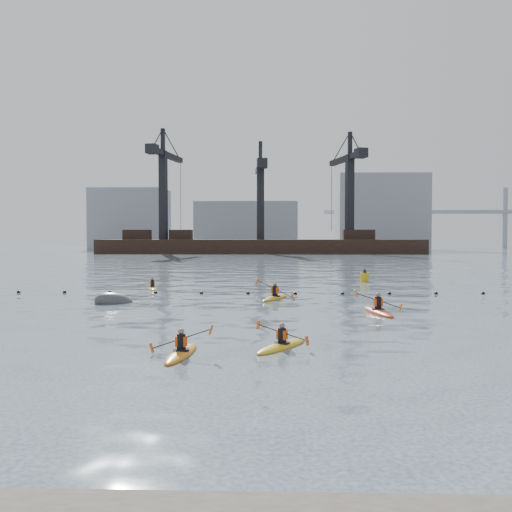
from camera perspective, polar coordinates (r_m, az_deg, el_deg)
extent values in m
plane|color=#36424F|center=(12.83, -9.92, -14.47)|extent=(400.00, 400.00, 0.00)
sphere|color=black|center=(38.60, -23.71, -3.52)|extent=(0.24, 0.24, 0.24)
sphere|color=black|center=(37.50, -19.50, -3.63)|extent=(0.24, 0.24, 0.24)
sphere|color=black|center=(36.50, -15.11, -3.73)|extent=(0.24, 0.24, 0.24)
sphere|color=black|center=(35.62, -10.53, -3.84)|extent=(0.24, 0.24, 0.24)
sphere|color=black|center=(34.94, -5.77, -3.93)|extent=(0.24, 0.24, 0.24)
sphere|color=black|center=(34.56, -0.84, -3.98)|extent=(0.24, 0.24, 0.24)
sphere|color=black|center=(34.53, 4.15, -3.99)|extent=(0.24, 0.24, 0.24)
sphere|color=black|center=(34.88, 9.08, -3.95)|extent=(0.24, 0.24, 0.24)
sphere|color=black|center=(35.55, 13.86, -3.87)|extent=(0.24, 0.24, 0.24)
sphere|color=black|center=(36.45, 18.43, -3.77)|extent=(0.24, 0.24, 0.24)
sphere|color=black|center=(37.51, 22.79, -3.67)|extent=(0.24, 0.24, 0.24)
cube|color=black|center=(122.11, 0.47, 0.69)|extent=(72.00, 12.00, 4.50)
cube|color=black|center=(125.81, -12.40, 2.21)|extent=(6.00, 3.00, 2.20)
cube|color=black|center=(123.76, -7.90, 2.24)|extent=(5.00, 3.00, 2.20)
cube|color=black|center=(123.61, 10.72, 2.23)|extent=(7.00, 3.00, 2.20)
cube|color=black|center=(124.85, -9.74, 6.32)|extent=(1.85, 1.85, 20.00)
cube|color=black|center=(128.40, -9.32, 10.42)|extent=(4.31, 17.93, 1.20)
cube|color=black|center=(120.13, -10.89, 11.00)|extent=(2.62, 2.94, 2.00)
cube|color=black|center=(126.41, -9.78, 11.98)|extent=(0.93, 0.93, 5.00)
cube|color=black|center=(122.34, 0.47, 5.73)|extent=(1.73, 1.73, 17.00)
cube|color=black|center=(125.33, 0.40, 9.27)|extent=(2.50, 15.05, 1.20)
cube|color=black|center=(117.92, 0.64, 9.73)|extent=(2.42, 2.78, 2.00)
cube|color=black|center=(123.55, 0.47, 10.83)|extent=(0.87, 0.87, 5.00)
cube|color=black|center=(123.63, 9.83, 6.13)|extent=(1.96, 1.96, 19.00)
cube|color=black|center=(126.92, 9.39, 10.07)|extent=(5.56, 16.73, 1.20)
cube|color=black|center=(119.21, 11.00, 10.58)|extent=(2.80, 3.08, 2.00)
cube|color=black|center=(125.08, 9.86, 11.62)|extent=(0.98, 0.98, 5.00)
cube|color=gray|center=(167.62, -13.08, 3.78)|extent=(22.00, 14.00, 18.00)
cube|color=gray|center=(162.26, -1.01, 3.19)|extent=(30.00, 14.00, 14.00)
cube|color=gray|center=(165.45, 13.01, 4.50)|extent=(26.00, 14.00, 22.00)
cube|color=gray|center=(189.66, 17.76, 4.43)|extent=(70.00, 2.00, 1.20)
cylinder|color=gray|center=(184.23, 10.24, 3.95)|extent=(1.60, 1.60, 20.00)
cylinder|color=gray|center=(197.97, 24.74, 3.66)|extent=(1.60, 1.60, 20.00)
ellipsoid|color=orange|center=(17.05, -7.87, -10.19)|extent=(0.92, 3.01, 0.30)
cylinder|color=black|center=(17.02, -7.87, -9.80)|extent=(0.61, 0.61, 0.06)
cylinder|color=black|center=(16.97, -7.88, -8.94)|extent=(0.28, 0.28, 0.48)
cube|color=#D9490C|center=(16.97, -7.88, -8.88)|extent=(0.35, 0.24, 0.31)
sphere|color=#8C6651|center=(16.91, -7.88, -7.86)|extent=(0.19, 0.19, 0.19)
cylinder|color=black|center=(16.95, -7.88, -8.63)|extent=(1.93, 0.25, 0.70)
cube|color=#D85914|center=(17.29, -10.92, -9.48)|extent=(0.16, 0.15, 0.31)
cube|color=#D85914|center=(16.67, -4.73, -7.73)|extent=(0.16, 0.15, 0.31)
ellipsoid|color=yellow|center=(18.04, 2.76, -9.50)|extent=(2.04, 2.78, 0.29)
cylinder|color=black|center=(18.01, 2.76, -9.13)|extent=(0.75, 0.75, 0.05)
cylinder|color=black|center=(17.97, 2.76, -8.33)|extent=(0.27, 0.27, 0.47)
cube|color=#D9490C|center=(17.96, 2.76, -8.27)|extent=(0.38, 0.34, 0.31)
sphere|color=#8C6651|center=(17.91, 2.76, -7.33)|extent=(0.19, 0.19, 0.19)
cylinder|color=black|center=(17.95, 2.76, -8.04)|extent=(1.69, 1.07, 0.41)
cube|color=#D85914|center=(18.41, 0.26, -7.24)|extent=(0.15, 0.16, 0.31)
cube|color=#D85914|center=(17.53, 5.40, -8.87)|extent=(0.15, 0.16, 0.31)
ellipsoid|color=#BF8F16|center=(31.81, 2.01, -4.48)|extent=(1.95, 3.50, 0.35)
cylinder|color=black|center=(31.79, 2.01, -4.22)|extent=(0.85, 0.85, 0.07)
cylinder|color=black|center=(31.76, 2.01, -3.68)|extent=(0.33, 0.33, 0.57)
cube|color=#D9490C|center=(31.76, 2.01, -3.64)|extent=(0.45, 0.37, 0.37)
sphere|color=#8C6651|center=(31.73, 2.01, -2.99)|extent=(0.23, 0.23, 0.23)
cylinder|color=black|center=(31.75, 2.01, -3.48)|extent=(2.08, 0.87, 0.97)
cube|color=#D85914|center=(32.14, 0.16, -2.64)|extent=(0.24, 0.21, 0.36)
cube|color=#D85914|center=(31.41, 3.90, -4.33)|extent=(0.24, 0.21, 0.36)
ellipsoid|color=red|center=(26.67, 12.72, -5.78)|extent=(1.26, 3.56, 0.35)
cylinder|color=black|center=(26.65, 12.73, -5.48)|extent=(0.75, 0.75, 0.07)
cylinder|color=black|center=(26.61, 12.73, -4.83)|extent=(0.33, 0.33, 0.57)
cube|color=#D9490C|center=(26.61, 12.73, -4.78)|extent=(0.43, 0.30, 0.37)
sphere|color=#8C6651|center=(26.57, 12.74, -4.01)|extent=(0.23, 0.23, 0.23)
cylinder|color=black|center=(26.60, 12.73, -4.59)|extent=(2.27, 0.41, 0.79)
cube|color=#D85914|center=(27.05, 14.95, -5.25)|extent=(0.19, 0.18, 0.37)
cube|color=#D85914|center=(26.19, 10.45, -3.91)|extent=(0.19, 0.18, 0.37)
ellipsoid|color=yellow|center=(38.70, -10.85, -3.37)|extent=(1.30, 2.94, 0.29)
cylinder|color=black|center=(38.69, -10.85, -3.19)|extent=(0.66, 0.66, 0.05)
cylinder|color=black|center=(38.67, -10.85, -2.82)|extent=(0.27, 0.27, 0.47)
cube|color=#D9490C|center=(38.67, -10.85, -2.79)|extent=(0.36, 0.27, 0.31)
sphere|color=#8C6651|center=(38.65, -10.85, -2.35)|extent=(0.19, 0.19, 0.19)
cylinder|color=black|center=(38.66, -10.85, -2.69)|extent=(1.87, 0.52, 0.54)
cube|color=#D85914|center=(38.66, -12.22, -3.05)|extent=(0.15, 0.15, 0.31)
cube|color=#D85914|center=(38.69, -9.49, -2.33)|extent=(0.15, 0.15, 0.31)
ellipsoid|color=#404345|center=(30.97, -14.68, -4.80)|extent=(2.75, 2.37, 1.56)
cylinder|color=gold|center=(44.97, 11.36, -2.30)|extent=(0.68, 0.68, 0.87)
cone|color=black|center=(44.93, 11.36, -1.50)|extent=(0.43, 0.43, 0.34)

